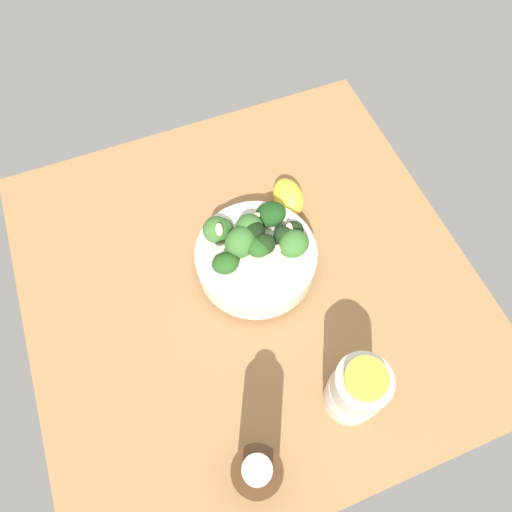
# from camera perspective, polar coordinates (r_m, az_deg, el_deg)

# --- Properties ---
(ground_plane) EXTENTS (0.64, 0.64, 0.04)m
(ground_plane) POSITION_cam_1_polar(r_m,az_deg,el_deg) (0.72, -0.93, -3.58)
(ground_plane) COLOR #996D42
(bowl_of_broccoli) EXTENTS (0.17, 0.17, 0.10)m
(bowl_of_broccoli) POSITION_cam_1_polar(r_m,az_deg,el_deg) (0.67, -0.05, 0.40)
(bowl_of_broccoli) COLOR silver
(bowl_of_broccoli) RESTS_ON ground_plane
(lemon_wedge) EXTENTS (0.04, 0.07, 0.05)m
(lemon_wedge) POSITION_cam_1_polar(r_m,az_deg,el_deg) (0.74, 3.92, 7.10)
(lemon_wedge) COLOR yellow
(lemon_wedge) RESTS_ON ground_plane
(bottle_tall) EXTENTS (0.07, 0.07, 0.12)m
(bottle_tall) POSITION_cam_1_polar(r_m,az_deg,el_deg) (0.60, 11.99, -15.57)
(bottle_tall) COLOR beige
(bottle_tall) RESTS_ON ground_plane
(bottle_short) EXTENTS (0.05, 0.05, 0.15)m
(bottle_short) POSITION_cam_1_polar(r_m,az_deg,el_deg) (0.57, 0.12, -24.86)
(bottle_short) COLOR #472814
(bottle_short) RESTS_ON ground_plane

